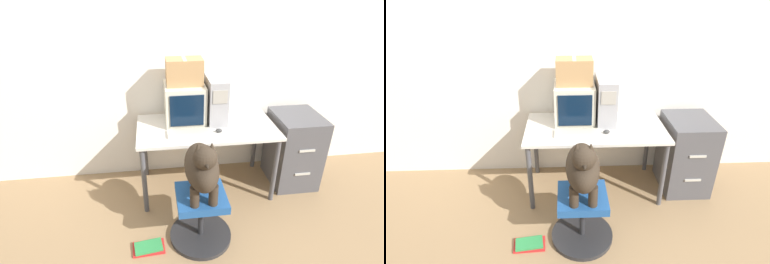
% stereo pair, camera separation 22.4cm
% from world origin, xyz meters
% --- Properties ---
extents(ground_plane, '(12.00, 12.00, 0.00)m').
position_xyz_m(ground_plane, '(0.00, 0.00, 0.00)').
color(ground_plane, '#937551').
extents(wall_back, '(8.00, 0.05, 2.60)m').
position_xyz_m(wall_back, '(0.00, 0.81, 1.30)').
color(wall_back, white).
rests_on(wall_back, ground_plane).
extents(desk, '(1.43, 0.74, 0.77)m').
position_xyz_m(desk, '(0.00, 0.37, 0.68)').
color(desk, silver).
rests_on(desk, ground_plane).
extents(crt_monitor, '(0.41, 0.41, 0.41)m').
position_xyz_m(crt_monitor, '(-0.21, 0.52, 0.98)').
color(crt_monitor, beige).
rests_on(crt_monitor, desk).
extents(pc_tower, '(0.19, 0.45, 0.48)m').
position_xyz_m(pc_tower, '(0.11, 0.51, 1.01)').
color(pc_tower, '#99999E').
rests_on(pc_tower, desk).
extents(keyboard, '(0.43, 0.16, 0.03)m').
position_xyz_m(keyboard, '(-0.20, 0.21, 0.78)').
color(keyboard, beige).
rests_on(keyboard, desk).
extents(computer_mouse, '(0.07, 0.04, 0.04)m').
position_xyz_m(computer_mouse, '(0.10, 0.22, 0.79)').
color(computer_mouse, '#333333').
rests_on(computer_mouse, desk).
extents(office_chair, '(0.56, 0.56, 0.49)m').
position_xyz_m(office_chair, '(-0.17, -0.36, 0.23)').
color(office_chair, '#262628').
rests_on(office_chair, ground_plane).
extents(dog, '(0.28, 0.55, 0.58)m').
position_xyz_m(dog, '(-0.17, -0.37, 0.78)').
color(dog, '#33281E').
rests_on(dog, office_chair).
extents(filing_cabinet, '(0.48, 0.58, 0.83)m').
position_xyz_m(filing_cabinet, '(1.00, 0.38, 0.41)').
color(filing_cabinet, '#4C4C51').
rests_on(filing_cabinet, ground_plane).
extents(cardboard_box, '(0.36, 0.22, 0.26)m').
position_xyz_m(cardboard_box, '(-0.21, 0.52, 1.31)').
color(cardboard_box, '#A87F51').
rests_on(cardboard_box, crt_monitor).
extents(book_stack_floor, '(0.29, 0.18, 0.04)m').
position_xyz_m(book_stack_floor, '(-0.65, -0.45, 0.02)').
color(book_stack_floor, red).
rests_on(book_stack_floor, ground_plane).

